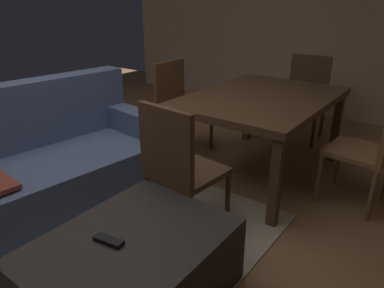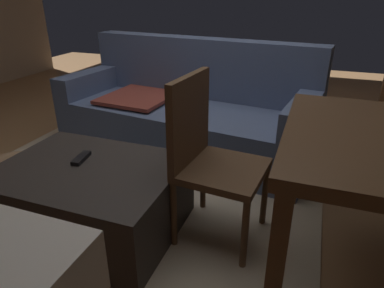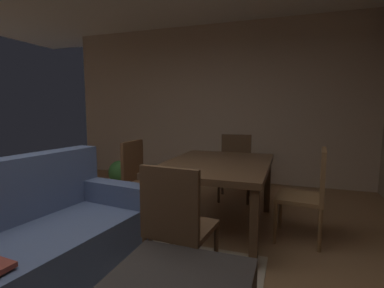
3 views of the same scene
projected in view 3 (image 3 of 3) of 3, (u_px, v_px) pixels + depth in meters
The scene contains 7 objects.
wall_right_window_side at pixel (218, 104), 5.23m from camera, with size 0.12×5.76×2.79m, color #C4AA91.
dining_table at pixel (217, 169), 3.10m from camera, with size 1.52×1.09×0.74m.
dining_chair_east at pixel (235, 163), 4.20m from camera, with size 0.48×0.48×0.93m.
dining_chair_south at pixel (310, 190), 2.81m from camera, with size 0.48×0.48×0.93m.
dining_chair_north at pixel (141, 175), 3.42m from camera, with size 0.45×0.45×0.93m.
dining_chair_west at pixel (177, 220), 2.04m from camera, with size 0.48×0.48×0.93m.
potted_plant at pixel (120, 176), 4.37m from camera, with size 0.33×0.33×0.53m.
Camera 3 is at (-1.44, -1.28, 1.32)m, focal length 26.79 mm.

